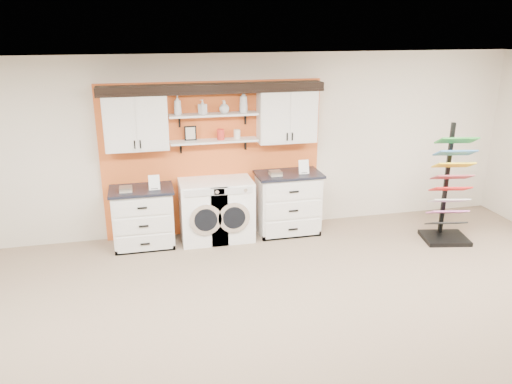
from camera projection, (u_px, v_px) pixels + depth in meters
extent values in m
plane|color=white|center=(288.00, 84.00, 3.61)|extent=(10.00, 10.00, 0.00)
plane|color=beige|center=(213.00, 146.00, 7.75)|extent=(10.00, 0.00, 10.00)
cube|color=#DA5E25|center=(213.00, 159.00, 7.78)|extent=(3.40, 0.07, 2.40)
cube|color=white|center=(136.00, 121.00, 7.17)|extent=(0.90, 0.34, 0.84)
cube|color=white|center=(120.00, 124.00, 6.96)|extent=(0.42, 0.01, 0.78)
cube|color=white|center=(152.00, 123.00, 7.05)|extent=(0.42, 0.01, 0.78)
cube|color=white|center=(287.00, 115.00, 7.65)|extent=(0.90, 0.34, 0.84)
cube|color=white|center=(276.00, 117.00, 7.44)|extent=(0.42, 0.01, 0.78)
cube|color=white|center=(304.00, 116.00, 7.54)|extent=(0.42, 0.01, 0.78)
cube|color=white|center=(214.00, 141.00, 7.52)|extent=(1.32, 0.28, 0.03)
cube|color=white|center=(214.00, 115.00, 7.39)|extent=(1.32, 0.28, 0.03)
cube|color=black|center=(213.00, 87.00, 7.28)|extent=(3.30, 0.40, 0.10)
cube|color=black|center=(215.00, 93.00, 7.13)|extent=(3.30, 0.04, 0.04)
cube|color=black|center=(190.00, 133.00, 7.45)|extent=(0.18, 0.02, 0.22)
cube|color=beige|center=(190.00, 133.00, 7.44)|extent=(0.14, 0.01, 0.18)
cylinder|color=red|center=(221.00, 134.00, 7.51)|extent=(0.11, 0.11, 0.16)
cylinder|color=silver|center=(237.00, 134.00, 7.57)|extent=(0.10, 0.10, 0.14)
cube|color=white|center=(143.00, 218.00, 7.49)|extent=(0.87, 0.60, 0.87)
cube|color=black|center=(146.00, 250.00, 7.37)|extent=(0.87, 0.06, 0.07)
cube|color=black|center=(141.00, 189.00, 7.34)|extent=(0.93, 0.66, 0.04)
cube|color=white|center=(142.00, 208.00, 7.12)|extent=(0.80, 0.02, 0.24)
cube|color=white|center=(144.00, 226.00, 7.21)|extent=(0.80, 0.02, 0.24)
cube|color=white|center=(145.00, 243.00, 7.30)|extent=(0.80, 0.02, 0.24)
cube|color=white|center=(288.00, 204.00, 7.96)|extent=(0.96, 0.60, 0.96)
cube|color=black|center=(292.00, 236.00, 7.86)|extent=(0.96, 0.06, 0.07)
cube|color=black|center=(288.00, 174.00, 7.80)|extent=(1.02, 0.66, 0.04)
cube|color=white|center=(294.00, 191.00, 7.58)|extent=(0.87, 0.02, 0.27)
cube|color=white|center=(293.00, 210.00, 7.68)|extent=(0.87, 0.02, 0.27)
cube|color=white|center=(293.00, 229.00, 7.78)|extent=(0.87, 0.02, 0.27)
cube|color=white|center=(203.00, 211.00, 7.67)|extent=(0.68, 0.66, 0.96)
cube|color=silver|center=(205.00, 193.00, 7.23)|extent=(0.58, 0.02, 0.10)
cylinder|color=silver|center=(206.00, 220.00, 7.37)|extent=(0.48, 0.05, 0.48)
cylinder|color=black|center=(206.00, 220.00, 7.34)|extent=(0.34, 0.03, 0.34)
cube|color=white|center=(230.00, 209.00, 7.76)|extent=(0.68, 0.66, 0.95)
cube|color=silver|center=(233.00, 191.00, 7.32)|extent=(0.58, 0.02, 0.10)
cylinder|color=silver|center=(234.00, 217.00, 7.46)|extent=(0.48, 0.05, 0.48)
cylinder|color=black|center=(234.00, 218.00, 7.44)|extent=(0.34, 0.03, 0.34)
cube|color=black|center=(444.00, 238.00, 7.78)|extent=(0.76, 0.67, 0.07)
cube|color=black|center=(447.00, 179.00, 7.68)|extent=(0.06, 0.06, 1.76)
cube|color=black|center=(446.00, 223.00, 7.73)|extent=(0.60, 0.41, 0.16)
cube|color=#DC61BB|center=(447.00, 212.00, 7.67)|extent=(0.60, 0.41, 0.16)
cube|color=silver|center=(449.00, 200.00, 7.61)|extent=(0.60, 0.41, 0.16)
cube|color=red|center=(450.00, 189.00, 7.55)|extent=(0.60, 0.41, 0.16)
cube|color=#963E49|center=(452.00, 177.00, 7.49)|extent=(0.60, 0.41, 0.16)
cube|color=yellow|center=(453.00, 165.00, 7.43)|extent=(0.60, 0.41, 0.16)
cube|color=#3672BE|center=(455.00, 153.00, 7.37)|extent=(0.60, 0.41, 0.16)
cube|color=green|center=(457.00, 140.00, 7.31)|extent=(0.60, 0.41, 0.16)
imported|color=silver|center=(178.00, 105.00, 7.23)|extent=(0.15, 0.15, 0.29)
imported|color=silver|center=(203.00, 107.00, 7.32)|extent=(0.14, 0.14, 0.21)
imported|color=silver|center=(224.00, 107.00, 7.39)|extent=(0.19, 0.19, 0.19)
imported|color=silver|center=(243.00, 101.00, 7.43)|extent=(0.16, 0.16, 0.33)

